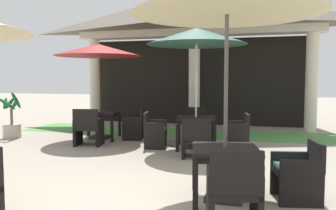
{
  "coord_description": "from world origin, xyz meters",
  "views": [
    {
      "loc": [
        2.33,
        -3.42,
        1.67
      ],
      "look_at": [
        0.35,
        3.73,
        1.11
      ],
      "focal_mm": 37.6,
      "sensor_mm": 36.0,
      "label": 1
    }
  ],
  "objects_px": {
    "patio_table_far_back": "(99,115)",
    "patio_chair_far_back_south": "(88,128)",
    "patio_umbrella_far_back": "(98,51)",
    "terracotta_urn": "(146,132)",
    "patio_table_mid_right": "(225,155)",
    "patio_chair_mid_left_east": "(238,132)",
    "patio_chair_mid_left_west": "(154,131)",
    "patio_chair_mid_right_east": "(298,172)",
    "patio_chair_mid_left_south": "(196,138)",
    "patio_chair_mid_left_north": "(196,125)",
    "patio_umbrella_mid_right": "(227,2)",
    "patio_chair_far_back_east": "(135,125)",
    "patio_umbrella_mid_left": "(196,37)",
    "patio_table_mid_left": "(196,121)",
    "patio_chair_mid_right_south": "(234,192)",
    "potted_palm_left_edge": "(12,125)"
  },
  "relations": [
    {
      "from": "patio_umbrella_mid_right",
      "to": "patio_table_far_back",
      "type": "relative_size",
      "value": 2.54
    },
    {
      "from": "patio_chair_mid_right_east",
      "to": "terracotta_urn",
      "type": "bearing_deg",
      "value": 29.09
    },
    {
      "from": "patio_chair_far_back_east",
      "to": "patio_chair_mid_left_south",
      "type": "bearing_deg",
      "value": -141.14
    },
    {
      "from": "patio_chair_mid_left_east",
      "to": "patio_chair_far_back_east",
      "type": "height_order",
      "value": "patio_chair_mid_left_east"
    },
    {
      "from": "patio_table_mid_left",
      "to": "patio_chair_far_back_east",
      "type": "xyz_separation_m",
      "value": [
        -1.85,
        0.76,
        -0.25
      ]
    },
    {
      "from": "patio_chair_mid_left_east",
      "to": "terracotta_urn",
      "type": "distance_m",
      "value": 2.76
    },
    {
      "from": "patio_table_mid_right",
      "to": "patio_chair_mid_right_east",
      "type": "bearing_deg",
      "value": 11.71
    },
    {
      "from": "patio_table_mid_right",
      "to": "patio_chair_far_back_south",
      "type": "height_order",
      "value": "patio_chair_far_back_south"
    },
    {
      "from": "patio_umbrella_far_back",
      "to": "patio_chair_mid_left_east",
      "type": "bearing_deg",
      "value": -5.8
    },
    {
      "from": "patio_chair_mid_left_east",
      "to": "potted_palm_left_edge",
      "type": "bearing_deg",
      "value": 80.21
    },
    {
      "from": "terracotta_urn",
      "to": "patio_table_mid_left",
      "type": "bearing_deg",
      "value": -32.59
    },
    {
      "from": "patio_umbrella_far_back",
      "to": "patio_chair_far_back_south",
      "type": "xyz_separation_m",
      "value": [
        0.18,
        -0.98,
        -1.98
      ]
    },
    {
      "from": "patio_table_mid_left",
      "to": "patio_chair_mid_right_east",
      "type": "distance_m",
      "value": 3.81
    },
    {
      "from": "patio_table_far_back",
      "to": "terracotta_urn",
      "type": "xyz_separation_m",
      "value": [
        1.19,
        0.46,
        -0.48
      ]
    },
    {
      "from": "patio_umbrella_far_back",
      "to": "terracotta_urn",
      "type": "distance_m",
      "value": 2.58
    },
    {
      "from": "patio_umbrella_mid_left",
      "to": "patio_chair_mid_right_east",
      "type": "distance_m",
      "value": 4.42
    },
    {
      "from": "patio_chair_mid_left_east",
      "to": "patio_table_mid_right",
      "type": "distance_m",
      "value": 3.61
    },
    {
      "from": "patio_chair_mid_left_west",
      "to": "patio_chair_mid_right_east",
      "type": "xyz_separation_m",
      "value": [
        3.03,
        -3.02,
        -0.01
      ]
    },
    {
      "from": "patio_chair_mid_left_west",
      "to": "patio_chair_mid_left_south",
      "type": "relative_size",
      "value": 1.01
    },
    {
      "from": "patio_table_far_back",
      "to": "patio_chair_far_back_south",
      "type": "xyz_separation_m",
      "value": [
        0.18,
        -0.98,
        -0.23
      ]
    },
    {
      "from": "patio_chair_mid_left_north",
      "to": "patio_chair_mid_left_west",
      "type": "distance_m",
      "value": 1.42
    },
    {
      "from": "terracotta_urn",
      "to": "patio_chair_mid_left_south",
      "type": "bearing_deg",
      "value": -48.0
    },
    {
      "from": "patio_chair_mid_left_north",
      "to": "patio_umbrella_far_back",
      "type": "bearing_deg",
      "value": -2.32
    },
    {
      "from": "patio_chair_mid_left_west",
      "to": "patio_table_far_back",
      "type": "height_order",
      "value": "patio_chair_mid_left_west"
    },
    {
      "from": "patio_chair_mid_left_north",
      "to": "patio_chair_mid_right_east",
      "type": "distance_m",
      "value": 4.76
    },
    {
      "from": "patio_table_mid_left",
      "to": "patio_umbrella_far_back",
      "type": "relative_size",
      "value": 0.4
    },
    {
      "from": "patio_umbrella_mid_left",
      "to": "patio_umbrella_mid_right",
      "type": "distance_m",
      "value": 3.58
    },
    {
      "from": "patio_table_far_back",
      "to": "patio_chair_far_back_south",
      "type": "height_order",
      "value": "patio_chair_far_back_south"
    },
    {
      "from": "patio_chair_mid_right_south",
      "to": "terracotta_urn",
      "type": "distance_m",
      "value": 6.17
    },
    {
      "from": "patio_chair_mid_left_east",
      "to": "patio_umbrella_mid_right",
      "type": "height_order",
      "value": "patio_umbrella_mid_right"
    },
    {
      "from": "patio_table_mid_right",
      "to": "patio_umbrella_mid_right",
      "type": "height_order",
      "value": "patio_umbrella_mid_right"
    },
    {
      "from": "patio_table_far_back",
      "to": "patio_umbrella_far_back",
      "type": "xyz_separation_m",
      "value": [
        0.0,
        -0.0,
        1.76
      ]
    },
    {
      "from": "patio_umbrella_mid_left",
      "to": "patio_chair_mid_left_north",
      "type": "xyz_separation_m",
      "value": [
        -0.19,
        0.99,
        -2.23
      ]
    },
    {
      "from": "patio_chair_mid_right_south",
      "to": "patio_chair_mid_left_south",
      "type": "bearing_deg",
      "value": 95.81
    },
    {
      "from": "patio_chair_mid_right_east",
      "to": "potted_palm_left_edge",
      "type": "relative_size",
      "value": 0.62
    },
    {
      "from": "patio_chair_mid_left_north",
      "to": "terracotta_urn",
      "type": "height_order",
      "value": "patio_chair_mid_left_north"
    },
    {
      "from": "patio_chair_mid_left_north",
      "to": "patio_umbrella_mid_left",
      "type": "bearing_deg",
      "value": 90.0
    },
    {
      "from": "potted_palm_left_edge",
      "to": "terracotta_urn",
      "type": "distance_m",
      "value": 3.76
    },
    {
      "from": "patio_chair_mid_right_east",
      "to": "patio_chair_far_back_east",
      "type": "height_order",
      "value": "patio_chair_mid_right_east"
    },
    {
      "from": "patio_chair_mid_right_south",
      "to": "patio_chair_mid_left_west",
      "type": "bearing_deg",
      "value": 106.55
    },
    {
      "from": "patio_chair_mid_left_west",
      "to": "patio_umbrella_mid_right",
      "type": "bearing_deg",
      "value": 21.4
    },
    {
      "from": "patio_chair_mid_left_west",
      "to": "patio_table_far_back",
      "type": "relative_size",
      "value": 0.73
    },
    {
      "from": "patio_table_mid_left",
      "to": "patio_table_far_back",
      "type": "height_order",
      "value": "patio_table_far_back"
    },
    {
      "from": "patio_umbrella_far_back",
      "to": "terracotta_urn",
      "type": "bearing_deg",
      "value": 21.36
    },
    {
      "from": "patio_table_mid_right",
      "to": "terracotta_urn",
      "type": "bearing_deg",
      "value": 121.21
    },
    {
      "from": "patio_umbrella_mid_right",
      "to": "terracotta_urn",
      "type": "distance_m",
      "value": 5.78
    },
    {
      "from": "patio_chair_mid_left_north",
      "to": "patio_chair_far_back_east",
      "type": "xyz_separation_m",
      "value": [
        -1.66,
        -0.23,
        -0.02
      ]
    },
    {
      "from": "patio_umbrella_mid_right",
      "to": "patio_chair_mid_right_south",
      "type": "relative_size",
      "value": 3.19
    },
    {
      "from": "patio_chair_mid_left_east",
      "to": "patio_chair_mid_right_east",
      "type": "xyz_separation_m",
      "value": [
        1.06,
        -3.4,
        -0.01
      ]
    },
    {
      "from": "patio_table_mid_left",
      "to": "patio_chair_mid_left_north",
      "type": "distance_m",
      "value": 1.03
    }
  ]
}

